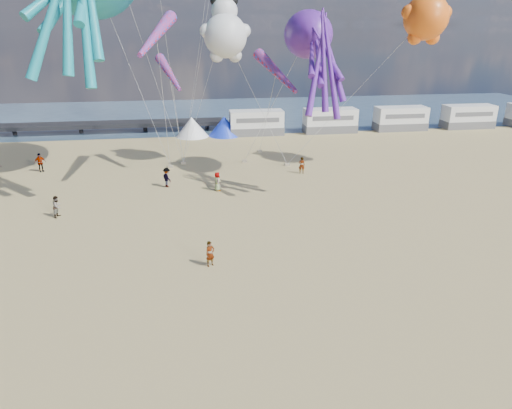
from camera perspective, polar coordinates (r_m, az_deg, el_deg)
name	(u,v)px	position (r m, az deg, el deg)	size (l,w,h in m)	color
ground	(252,343)	(20.68, -0.54, -16.95)	(120.00, 120.00, 0.00)	tan
water	(204,114)	(72.23, -6.51, 11.17)	(120.00, 120.00, 0.00)	#364F68
motorhome_0	(256,123)	(57.76, 0.05, 10.20)	(6.60, 2.50, 3.00)	silver
motorhome_1	(330,120)	(59.84, 9.24, 10.33)	(6.60, 2.50, 3.00)	silver
motorhome_2	(401,118)	(63.29, 17.62, 10.21)	(6.60, 2.50, 3.00)	silver
motorhome_3	(468,117)	(67.91, 24.99, 9.94)	(6.60, 2.50, 3.00)	silver
tent_white	(192,127)	(57.25, -8.02, 9.58)	(4.00, 4.00, 2.40)	white
tent_blue	(224,126)	(57.40, -3.97, 9.77)	(4.00, 4.00, 2.40)	#1933CC
standing_person	(210,254)	(26.17, -5.76, -6.14)	(0.56, 0.36, 1.52)	tan
beachgoer_0	(217,181)	(37.90, -4.86, 2.89)	(0.58, 0.38, 1.59)	#7F6659
beachgoer_1	(57,206)	(35.49, -23.60, -0.23)	(0.78, 0.51, 1.59)	#7F6659
beachgoer_2	(167,177)	(39.37, -11.08, 3.34)	(0.82, 0.64, 1.68)	#7F6659
beachgoer_3	(40,162)	(47.29, -25.39, 4.77)	(1.15, 0.66, 1.78)	#7F6659
beachgoer_5	(302,165)	(42.44, 5.73, 4.91)	(1.47, 0.47, 1.59)	#7F6659
sandbag_a	(170,166)	(45.01, -10.65, 4.70)	(0.50, 0.35, 0.22)	gray
sandbag_b	(245,161)	(45.98, -1.44, 5.43)	(0.50, 0.35, 0.22)	gray
sandbag_c	(287,165)	(44.89, 3.93, 4.99)	(0.50, 0.35, 0.22)	gray
sandbag_d	(260,151)	(49.76, 0.46, 6.69)	(0.50, 0.35, 0.22)	gray
sandbag_e	(183,163)	(46.03, -9.06, 5.18)	(0.50, 0.35, 0.22)	gray
kite_octopus_purple	(308,35)	(38.93, 6.52, 20.36)	(3.74, 8.73, 9.98)	#592195
kite_panda	(225,36)	(42.36, -3.84, 20.29)	(4.57, 4.31, 6.46)	silver
kite_teddy_orange	(426,17)	(43.01, 20.48, 21.07)	(4.44, 4.18, 6.27)	orange
windsock_left	(156,35)	(38.41, -12.33, 20.02)	(1.10, 7.71, 7.71)	red
windsock_mid	(276,72)	(37.81, 2.56, 16.21)	(1.00, 5.83, 5.83)	red
windsock_right	(169,73)	(42.15, -10.79, 15.82)	(0.90, 4.97, 4.97)	red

